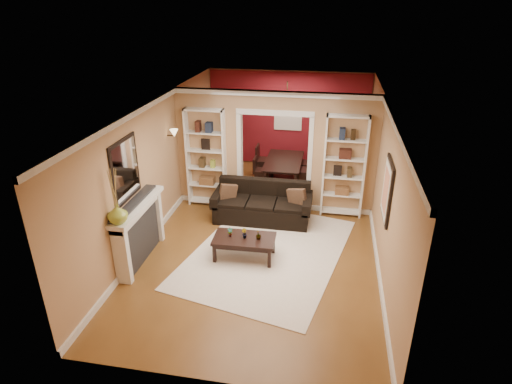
% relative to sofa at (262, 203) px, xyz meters
% --- Properties ---
extents(floor, '(8.00, 8.00, 0.00)m').
position_rel_sofa_xyz_m(floor, '(0.15, -0.45, -0.42)').
color(floor, brown).
rests_on(floor, ground).
extents(ceiling, '(8.00, 8.00, 0.00)m').
position_rel_sofa_xyz_m(ceiling, '(0.15, -0.45, 2.28)').
color(ceiling, white).
rests_on(ceiling, ground).
extents(wall_back, '(8.00, 0.00, 8.00)m').
position_rel_sofa_xyz_m(wall_back, '(0.15, 3.55, 0.93)').
color(wall_back, tan).
rests_on(wall_back, ground).
extents(wall_front, '(8.00, 0.00, 8.00)m').
position_rel_sofa_xyz_m(wall_front, '(0.15, -4.45, 0.93)').
color(wall_front, tan).
rests_on(wall_front, ground).
extents(wall_left, '(0.00, 8.00, 8.00)m').
position_rel_sofa_xyz_m(wall_left, '(-2.10, -0.45, 0.93)').
color(wall_left, tan).
rests_on(wall_left, ground).
extents(wall_right, '(0.00, 8.00, 8.00)m').
position_rel_sofa_xyz_m(wall_right, '(2.40, -0.45, 0.93)').
color(wall_right, tan).
rests_on(wall_right, ground).
extents(partition_wall, '(4.50, 0.15, 2.70)m').
position_rel_sofa_xyz_m(partition_wall, '(0.15, 0.75, 0.93)').
color(partition_wall, tan).
rests_on(partition_wall, floor).
extents(red_back_panel, '(4.44, 0.04, 2.64)m').
position_rel_sofa_xyz_m(red_back_panel, '(0.15, 3.52, 0.90)').
color(red_back_panel, maroon).
rests_on(red_back_panel, floor).
extents(dining_window, '(0.78, 0.03, 0.98)m').
position_rel_sofa_xyz_m(dining_window, '(0.15, 3.48, 1.13)').
color(dining_window, '#8CA5CC').
rests_on(dining_window, wall_back).
extents(area_rug, '(3.41, 4.20, 0.01)m').
position_rel_sofa_xyz_m(area_rug, '(0.33, -1.31, -0.41)').
color(area_rug, white).
rests_on(area_rug, floor).
extents(sofa, '(2.14, 0.92, 0.84)m').
position_rel_sofa_xyz_m(sofa, '(0.00, 0.00, 0.00)').
color(sofa, black).
rests_on(sofa, floor).
extents(pillow_left, '(0.38, 0.29, 0.38)m').
position_rel_sofa_xyz_m(pillow_left, '(-0.76, -0.02, 0.18)').
color(pillow_left, brown).
rests_on(pillow_left, sofa).
extents(pillow_right, '(0.42, 0.23, 0.40)m').
position_rel_sofa_xyz_m(pillow_right, '(0.76, -0.02, 0.19)').
color(pillow_right, brown).
rests_on(pillow_right, sofa).
extents(coffee_table, '(1.17, 0.65, 0.44)m').
position_rel_sofa_xyz_m(coffee_table, '(-0.08, -1.56, -0.20)').
color(coffee_table, black).
rests_on(coffee_table, floor).
extents(plant_left, '(0.11, 0.10, 0.18)m').
position_rel_sofa_xyz_m(plant_left, '(-0.35, -1.56, 0.11)').
color(plant_left, '#336626').
rests_on(plant_left, coffee_table).
extents(plant_center, '(0.13, 0.13, 0.18)m').
position_rel_sofa_xyz_m(plant_center, '(-0.08, -1.56, 0.11)').
color(plant_center, '#336626').
rests_on(plant_center, coffee_table).
extents(plant_right, '(0.14, 0.14, 0.18)m').
position_rel_sofa_xyz_m(plant_right, '(0.19, -1.56, 0.10)').
color(plant_right, '#336626').
rests_on(plant_right, coffee_table).
extents(bookshelf_left, '(0.90, 0.30, 2.30)m').
position_rel_sofa_xyz_m(bookshelf_left, '(-1.40, 0.58, 0.73)').
color(bookshelf_left, white).
rests_on(bookshelf_left, floor).
extents(bookshelf_right, '(0.90, 0.30, 2.30)m').
position_rel_sofa_xyz_m(bookshelf_right, '(1.70, 0.58, 0.73)').
color(bookshelf_right, white).
rests_on(bookshelf_right, floor).
extents(fireplace, '(0.32, 1.70, 1.16)m').
position_rel_sofa_xyz_m(fireplace, '(-1.94, -1.95, 0.16)').
color(fireplace, white).
rests_on(fireplace, floor).
extents(vase, '(0.41, 0.41, 0.34)m').
position_rel_sofa_xyz_m(vase, '(-1.94, -2.65, 0.91)').
color(vase, '#94AA37').
rests_on(vase, fireplace).
extents(mirror, '(0.03, 0.95, 1.10)m').
position_rel_sofa_xyz_m(mirror, '(-2.08, -1.95, 1.38)').
color(mirror, silver).
rests_on(mirror, wall_left).
extents(wall_sconce, '(0.18, 0.18, 0.22)m').
position_rel_sofa_xyz_m(wall_sconce, '(-2.00, 0.10, 1.41)').
color(wall_sconce, '#FFE0A5').
rests_on(wall_sconce, wall_left).
extents(framed_art, '(0.04, 0.85, 1.05)m').
position_rel_sofa_xyz_m(framed_art, '(2.36, -1.45, 1.13)').
color(framed_art, black).
rests_on(framed_art, wall_right).
extents(dining_table, '(1.70, 0.95, 0.60)m').
position_rel_sofa_xyz_m(dining_table, '(0.24, 2.24, -0.12)').
color(dining_table, black).
rests_on(dining_table, floor).
extents(dining_chair_nw, '(0.49, 0.49, 0.76)m').
position_rel_sofa_xyz_m(dining_chair_nw, '(-0.31, 1.94, -0.04)').
color(dining_chair_nw, black).
rests_on(dining_chair_nw, floor).
extents(dining_chair_ne, '(0.55, 0.55, 0.92)m').
position_rel_sofa_xyz_m(dining_chair_ne, '(0.79, 1.94, 0.04)').
color(dining_chair_ne, black).
rests_on(dining_chair_ne, floor).
extents(dining_chair_sw, '(0.56, 0.56, 0.89)m').
position_rel_sofa_xyz_m(dining_chair_sw, '(-0.31, 2.54, 0.03)').
color(dining_chair_sw, black).
rests_on(dining_chair_sw, floor).
extents(dining_chair_se, '(0.50, 0.50, 0.87)m').
position_rel_sofa_xyz_m(dining_chair_se, '(0.79, 2.54, 0.02)').
color(dining_chair_se, black).
rests_on(dining_chair_se, floor).
extents(chandelier, '(0.50, 0.50, 0.30)m').
position_rel_sofa_xyz_m(chandelier, '(0.15, 2.25, 1.60)').
color(chandelier, '#312616').
rests_on(chandelier, ceiling).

